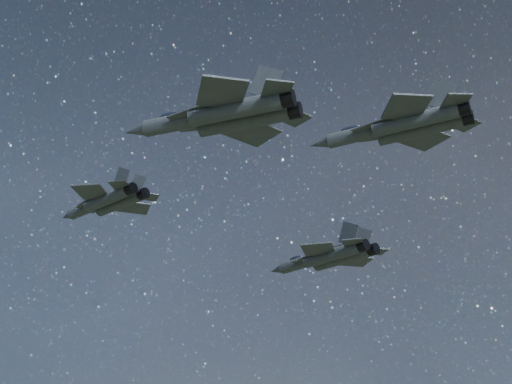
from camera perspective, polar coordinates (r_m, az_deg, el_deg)
The scene contains 4 objects.
jet_lead at distance 74.41m, azimuth -14.00°, elevation -0.89°, with size 16.14×11.17×4.05m.
jet_left at distance 87.68m, azimuth 6.91°, elevation -6.14°, with size 20.25×13.71×5.10m.
jet_right at distance 58.92m, azimuth -2.98°, elevation 7.32°, with size 19.75×13.65×4.96m.
jet_slot at distance 58.68m, azimuth 13.83°, elevation 6.15°, with size 16.53×11.71×4.20m.
Camera 1 is at (31.33, -53.27, 114.59)m, focal length 42.00 mm.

